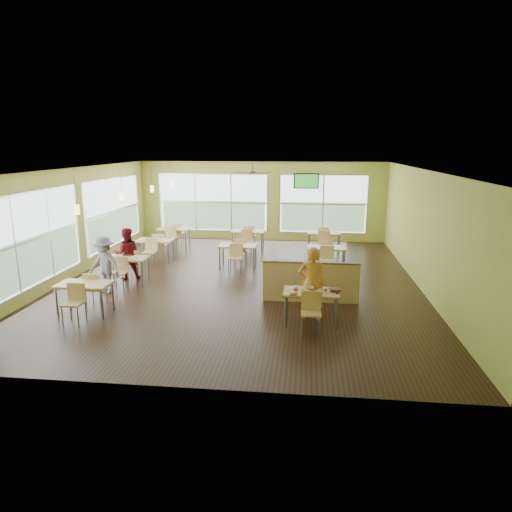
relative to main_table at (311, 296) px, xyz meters
name	(u,v)px	position (x,y,z in m)	size (l,w,h in m)	color
room	(240,227)	(-2.00, 3.00, 0.97)	(12.00, 12.04, 3.20)	black
window_bays	(179,214)	(-4.65, 6.08, 0.85)	(9.24, 10.24, 2.38)	white
main_table	(311,296)	(0.00, 0.00, 0.00)	(1.22, 1.52, 0.87)	#DEBC77
half_wall_divider	(311,282)	(0.00, 1.45, -0.11)	(2.40, 0.14, 1.04)	#DEBC77
dining_tables	(216,246)	(-3.05, 4.71, 0.00)	(6.92, 8.72, 0.87)	#DEBC77
pendant_lights	(137,193)	(-5.20, 3.68, 1.82)	(0.11, 7.31, 0.86)	#2D2119
ceiling_fan	(253,172)	(-2.00, 6.00, 2.32)	(1.25, 1.25, 0.29)	#2D2119
tv_backwall	(306,181)	(-0.20, 8.90, 1.82)	(1.00, 0.07, 0.60)	black
man_plaid	(312,283)	(0.01, 0.29, 0.21)	(0.61, 0.40, 1.67)	#CA5D16
patron_maroon	(127,254)	(-5.33, 2.89, 0.13)	(0.74, 0.58, 1.52)	#5E0E16
patron_grey	(104,265)	(-5.43, 1.58, 0.13)	(0.99, 0.57, 1.53)	slate
cup_blue	(296,289)	(-0.34, -0.12, 0.19)	(0.10, 0.10, 0.37)	white
cup_yellow	(304,291)	(-0.16, -0.19, 0.19)	(0.09, 0.09, 0.33)	white
cup_red_near	(312,289)	(0.00, -0.06, 0.18)	(0.09, 0.09, 0.32)	white
cup_red_far	(326,290)	(0.30, -0.05, 0.18)	(0.09, 0.09, 0.32)	white
food_basket	(335,290)	(0.52, 0.05, 0.15)	(0.27, 0.27, 0.06)	black
ketchup_cup	(337,293)	(0.55, -0.12, 0.13)	(0.07, 0.07, 0.03)	#A10514
wrapper_left	(293,294)	(-0.39, -0.30, 0.14)	(0.17, 0.15, 0.04)	olive
wrapper_mid	(311,288)	(0.00, 0.13, 0.15)	(0.21, 0.19, 0.05)	olive
wrapper_right	(320,294)	(0.17, -0.26, 0.14)	(0.14, 0.12, 0.03)	olive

